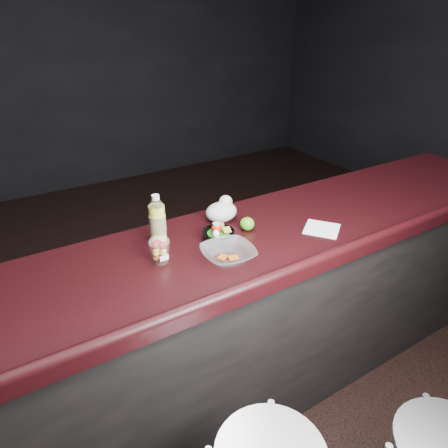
{
  "coord_description": "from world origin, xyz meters",
  "views": [
    {
      "loc": [
        -0.86,
        -1.05,
        1.94
      ],
      "look_at": [
        -0.0,
        0.33,
        1.1
      ],
      "focal_mm": 32.0,
      "sensor_mm": 36.0,
      "label": 1
    }
  ],
  "objects_px": {
    "takeout_bowl": "(228,254)",
    "snack_bowl": "(218,234)",
    "lemonade_bottle": "(158,222)",
    "fruit_cup": "(160,249)",
    "green_apple": "(247,224)"
  },
  "relations": [
    {
      "from": "takeout_bowl",
      "to": "snack_bowl",
      "type": "bearing_deg",
      "value": 72.77
    },
    {
      "from": "lemonade_bottle",
      "to": "snack_bowl",
      "type": "xyz_separation_m",
      "value": [
        0.24,
        -0.14,
        -0.07
      ]
    },
    {
      "from": "lemonade_bottle",
      "to": "fruit_cup",
      "type": "xyz_separation_m",
      "value": [
        -0.07,
        -0.17,
        -0.03
      ]
    },
    {
      "from": "green_apple",
      "to": "takeout_bowl",
      "type": "height_order",
      "value": "green_apple"
    },
    {
      "from": "snack_bowl",
      "to": "takeout_bowl",
      "type": "xyz_separation_m",
      "value": [
        -0.05,
        -0.17,
        -0.0
      ]
    },
    {
      "from": "takeout_bowl",
      "to": "green_apple",
      "type": "bearing_deg",
      "value": 38.9
    },
    {
      "from": "snack_bowl",
      "to": "green_apple",
      "type": "bearing_deg",
      "value": 3.39
    },
    {
      "from": "fruit_cup",
      "to": "takeout_bowl",
      "type": "height_order",
      "value": "fruit_cup"
    },
    {
      "from": "green_apple",
      "to": "takeout_bowl",
      "type": "relative_size",
      "value": 0.29
    },
    {
      "from": "fruit_cup",
      "to": "lemonade_bottle",
      "type": "bearing_deg",
      "value": 68.68
    },
    {
      "from": "lemonade_bottle",
      "to": "green_apple",
      "type": "distance_m",
      "value": 0.43
    },
    {
      "from": "lemonade_bottle",
      "to": "fruit_cup",
      "type": "relative_size",
      "value": 1.85
    },
    {
      "from": "snack_bowl",
      "to": "takeout_bowl",
      "type": "distance_m",
      "value": 0.18
    },
    {
      "from": "lemonade_bottle",
      "to": "fruit_cup",
      "type": "distance_m",
      "value": 0.19
    },
    {
      "from": "fruit_cup",
      "to": "takeout_bowl",
      "type": "relative_size",
      "value": 0.5
    }
  ]
}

